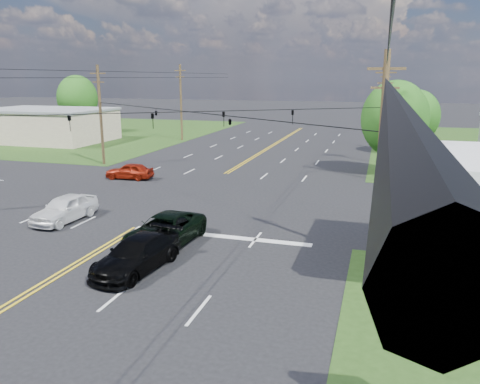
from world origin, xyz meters
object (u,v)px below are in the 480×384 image
(retail_nw, at_px, (46,126))
(pole_right_far, at_px, (384,105))
(pole_left_far, at_px, (181,102))
(pickup_dkgreen, at_px, (165,231))
(pole_se, at_px, (380,156))
(tree_right_a, at_px, (395,119))
(pole_ne, at_px, (383,121))
(suv_black, at_px, (137,254))
(pole_nw, at_px, (101,114))
(tree_right_b, at_px, (416,116))
(pickup_white, at_px, (65,208))
(tree_far_l, at_px, (77,98))

(retail_nw, height_order, pole_right_far, pole_right_far)
(pole_left_far, bearing_deg, pickup_dkgreen, -67.49)
(pole_se, height_order, pole_right_far, pole_right_far)
(tree_right_a, bearing_deg, retail_nw, 167.20)
(retail_nw, height_order, pole_ne, pole_ne)
(retail_nw, height_order, pole_left_far, pole_left_far)
(pole_ne, relative_size, tree_right_a, 1.16)
(pole_right_far, height_order, suv_black, pole_right_far)
(pole_nw, bearing_deg, pole_right_far, 36.16)
(pole_left_far, bearing_deg, tree_right_a, -30.65)
(pole_nw, xyz_separation_m, suv_black, (16.00, -22.30, -4.18))
(tree_right_a, relative_size, tree_right_b, 1.15)
(pole_right_far, xyz_separation_m, suv_black, (-10.00, -41.30, -4.44))
(retail_nw, relative_size, pickup_dkgreen, 2.87)
(pole_nw, relative_size, pickup_dkgreen, 1.71)
(suv_black, relative_size, pickup_white, 1.10)
(pole_ne, distance_m, pole_right_far, 19.00)
(tree_right_a, relative_size, pickup_dkgreen, 1.47)
(pole_ne, bearing_deg, pole_nw, 180.00)
(tree_right_b, height_order, pickup_white, tree_right_b)
(tree_right_b, height_order, tree_far_l, tree_far_l)
(pole_right_far, xyz_separation_m, tree_far_l, (-45.00, 4.00, 0.03))
(pole_nw, bearing_deg, pickup_white, -64.05)
(pole_se, height_order, pickup_white, pole_se)
(retail_nw, bearing_deg, pole_nw, -37.41)
(pole_left_far, bearing_deg, retail_nw, -160.56)
(pole_left_far, distance_m, suv_black, 44.52)
(pole_se, distance_m, pole_right_far, 37.00)
(pole_se, xyz_separation_m, pole_left_far, (-26.00, 37.00, 0.25))
(pole_right_far, height_order, tree_right_a, pole_right_far)
(pickup_white, bearing_deg, pole_se, 0.27)
(pole_right_far, distance_m, tree_right_b, 5.40)
(tree_right_a, bearing_deg, pole_right_far, 93.58)
(pole_nw, bearing_deg, tree_right_b, 26.95)
(pole_nw, height_order, pickup_white, pole_nw)
(tree_right_a, distance_m, pickup_dkgreen, 25.10)
(pickup_dkgreen, distance_m, suv_black, 3.23)
(pole_left_far, distance_m, pole_right_far, 26.00)
(pole_nw, height_order, tree_far_l, pole_nw)
(retail_nw, bearing_deg, pickup_dkgreen, -44.38)
(tree_right_b, distance_m, pickup_white, 38.55)
(pole_right_far, bearing_deg, tree_right_a, -86.42)
(pole_se, bearing_deg, pole_ne, 90.00)
(retail_nw, height_order, tree_far_l, tree_far_l)
(pole_left_far, xyz_separation_m, suv_black, (16.00, -41.30, -4.44))
(retail_nw, distance_m, suv_black, 48.34)
(pole_nw, height_order, pole_left_far, pole_left_far)
(pole_ne, distance_m, tree_far_l, 50.54)
(pole_right_far, bearing_deg, tree_right_b, -48.81)
(pole_ne, bearing_deg, retail_nw, 163.18)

